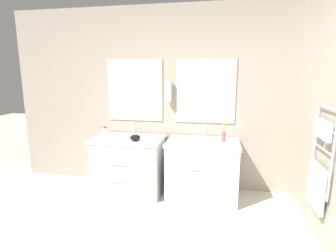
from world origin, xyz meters
name	(u,v)px	position (x,y,z in m)	size (l,w,h in m)	color
wall_back	(174,99)	(0.00, 2.12, 1.30)	(4.93, 0.17, 2.60)	#9E9384
vanity_left	(129,165)	(-0.58, 1.72, 0.40)	(0.95, 0.69, 0.79)	white
vanity_right	(202,170)	(0.45, 1.72, 0.40)	(0.95, 0.69, 0.79)	white
faucet_left	(132,129)	(-0.58, 1.91, 0.89)	(0.17, 0.13, 0.20)	silver
faucet_right	(204,132)	(0.45, 1.91, 0.89)	(0.17, 0.13, 0.20)	silver
toiletry_bottle	(105,133)	(-0.88, 1.66, 0.87)	(0.07, 0.07, 0.17)	silver
amenity_bowl	(135,138)	(-0.44, 1.63, 0.83)	(0.14, 0.14, 0.08)	black
flower_vase	(224,134)	(0.71, 1.81, 0.89)	(0.05, 0.05, 0.27)	#CC4C51
soap_dish	(186,142)	(0.24, 1.64, 0.81)	(0.10, 0.07, 0.04)	white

